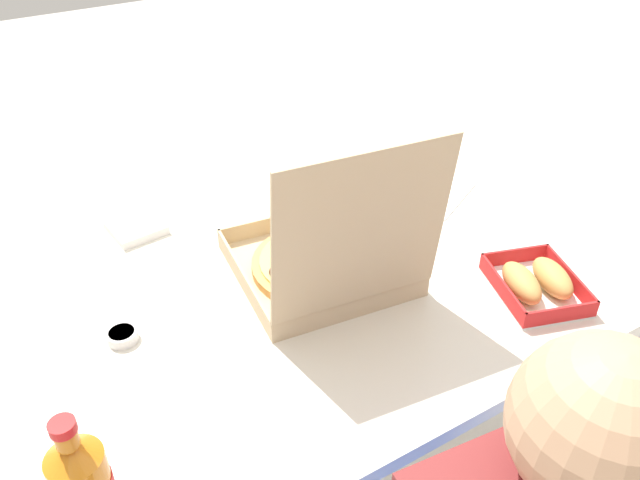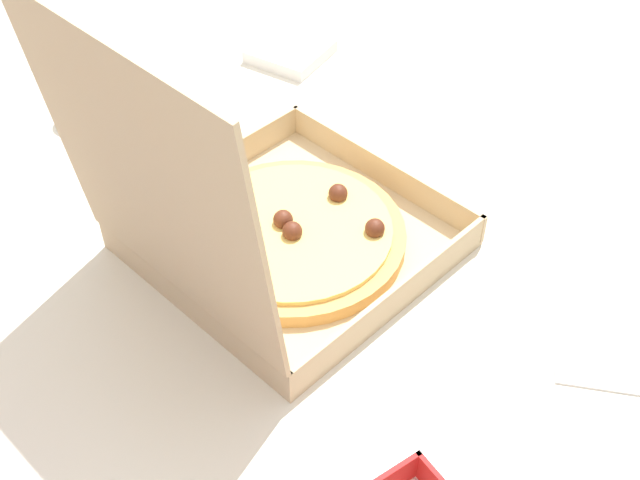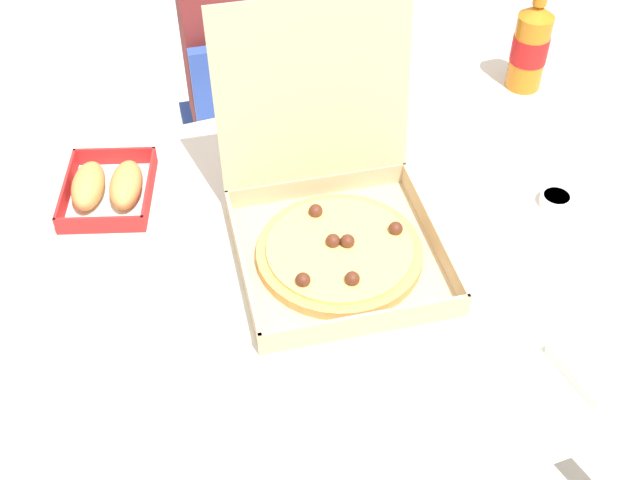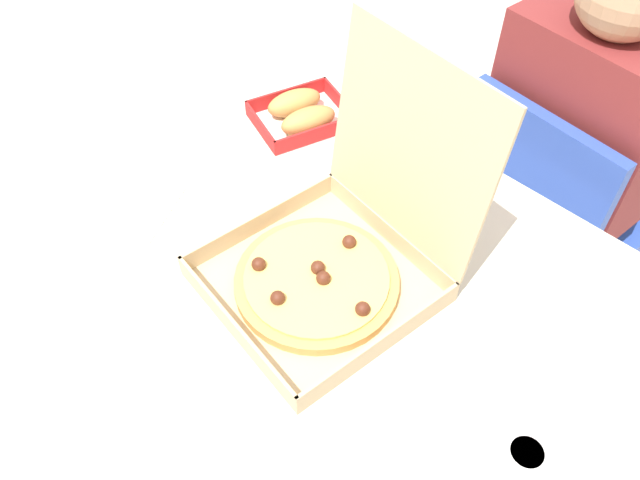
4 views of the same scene
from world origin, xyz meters
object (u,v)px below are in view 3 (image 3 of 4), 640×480
(chair, at_px, (270,141))
(diner_person, at_px, (261,57))
(pizza_box_open, at_px, (335,223))
(cola_bottle, at_px, (530,46))
(dipping_sauce_cup, at_px, (556,199))
(paper_menu, at_px, (105,388))
(bread_side_box, at_px, (108,188))
(napkin_pile, at_px, (600,362))

(chair, height_order, diner_person, diner_person)
(chair, xyz_separation_m, diner_person, (0.01, 0.06, 0.21))
(pizza_box_open, distance_m, cola_bottle, 0.62)
(cola_bottle, xyz_separation_m, dipping_sauce_cup, (-0.14, -0.35, -0.08))
(paper_menu, height_order, dipping_sauce_cup, dipping_sauce_cup)
(chair, relative_size, pizza_box_open, 2.06)
(diner_person, bearing_deg, bread_side_box, -132.14)
(pizza_box_open, xyz_separation_m, napkin_pile, (0.27, -0.36, -0.04))
(pizza_box_open, bearing_deg, bread_side_box, 143.32)
(paper_menu, height_order, napkin_pile, napkin_pile)
(chair, relative_size, bread_side_box, 3.66)
(bread_side_box, height_order, napkin_pile, bread_side_box)
(diner_person, distance_m, bread_side_box, 0.63)
(cola_bottle, bearing_deg, paper_menu, -154.04)
(diner_person, xyz_separation_m, paper_menu, (-0.50, -0.87, 0.07))
(bread_side_box, xyz_separation_m, napkin_pile, (0.60, -0.61, -0.02))
(bread_side_box, bearing_deg, cola_bottle, 3.86)
(bread_side_box, distance_m, napkin_pile, 0.86)
(diner_person, xyz_separation_m, bread_side_box, (-0.42, -0.46, 0.09))
(bread_side_box, relative_size, paper_menu, 1.08)
(pizza_box_open, xyz_separation_m, cola_bottle, (0.54, 0.31, 0.04))
(chair, bearing_deg, dipping_sauce_cup, -65.23)
(dipping_sauce_cup, bearing_deg, paper_menu, -171.85)
(chair, relative_size, cola_bottle, 3.71)
(chair, relative_size, paper_menu, 3.95)
(chair, distance_m, napkin_pile, 1.08)
(chair, distance_m, bread_side_box, 0.65)
(cola_bottle, xyz_separation_m, napkin_pile, (-0.27, -0.67, -0.08))
(chair, distance_m, cola_bottle, 0.68)
(dipping_sauce_cup, bearing_deg, diner_person, 112.67)
(diner_person, distance_m, napkin_pile, 1.09)
(chair, distance_m, pizza_box_open, 0.74)
(pizza_box_open, distance_m, paper_menu, 0.44)
(cola_bottle, height_order, dipping_sauce_cup, cola_bottle)
(paper_menu, bearing_deg, pizza_box_open, -6.16)
(chair, relative_size, diner_person, 0.72)
(pizza_box_open, bearing_deg, diner_person, 82.92)
(chair, height_order, paper_menu, chair)
(paper_menu, xyz_separation_m, dipping_sauce_cup, (0.81, 0.12, 0.01))
(diner_person, distance_m, paper_menu, 1.00)
(napkin_pile, height_order, dipping_sauce_cup, same)
(cola_bottle, bearing_deg, chair, 142.75)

